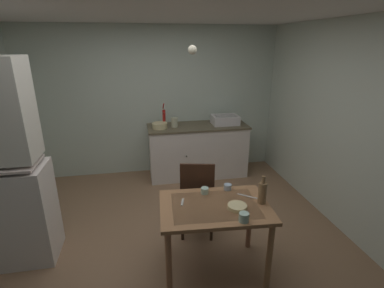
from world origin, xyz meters
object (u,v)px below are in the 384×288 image
(chair_far_side, at_px, (197,198))
(serving_bowl_wide, at_px, (237,207))
(teacup_mint, at_px, (228,187))
(dining_table, at_px, (215,215))
(hand_pump, at_px, (164,117))
(mixing_bowl_counter, at_px, (160,126))
(sink_basin, at_px, (225,120))
(glass_bottle, at_px, (262,192))

(chair_far_side, bearing_deg, serving_bowl_wide, -70.20)
(chair_far_side, relative_size, teacup_mint, 12.16)
(dining_table, bearing_deg, teacup_mint, 52.57)
(dining_table, relative_size, serving_bowl_wide, 6.03)
(hand_pump, relative_size, mixing_bowl_counter, 1.58)
(sink_basin, distance_m, dining_table, 2.43)
(glass_bottle, bearing_deg, teacup_mint, 127.30)
(mixing_bowl_counter, relative_size, glass_bottle, 0.88)
(dining_table, bearing_deg, mixing_bowl_counter, 98.62)
(mixing_bowl_counter, xyz_separation_m, serving_bowl_wide, (0.53, -2.32, -0.17))
(chair_far_side, xyz_separation_m, serving_bowl_wide, (0.24, -0.67, 0.26))
(serving_bowl_wide, bearing_deg, teacup_mint, 86.49)
(hand_pump, xyz_separation_m, mixing_bowl_counter, (-0.08, -0.10, -0.12))
(sink_basin, distance_m, hand_pump, 1.04)
(hand_pump, bearing_deg, glass_bottle, -73.27)
(teacup_mint, relative_size, glass_bottle, 0.29)
(dining_table, xyz_separation_m, teacup_mint, (0.21, 0.28, 0.14))
(mixing_bowl_counter, bearing_deg, chair_far_side, -80.14)
(sink_basin, relative_size, serving_bowl_wide, 2.43)
(sink_basin, height_order, dining_table, sink_basin)
(mixing_bowl_counter, xyz_separation_m, dining_table, (0.34, -2.23, -0.30))
(teacup_mint, xyz_separation_m, glass_bottle, (0.24, -0.32, 0.09))
(sink_basin, bearing_deg, mixing_bowl_counter, -177.44)
(sink_basin, xyz_separation_m, teacup_mint, (-0.57, -2.00, -0.19))
(mixing_bowl_counter, height_order, chair_far_side, mixing_bowl_counter)
(sink_basin, relative_size, chair_far_side, 0.45)
(hand_pump, xyz_separation_m, serving_bowl_wide, (0.45, -2.42, -0.30))
(mixing_bowl_counter, xyz_separation_m, teacup_mint, (0.55, -1.95, -0.16))
(sink_basin, distance_m, serving_bowl_wide, 2.45)
(hand_pump, height_order, dining_table, hand_pump)
(dining_table, relative_size, glass_bottle, 3.86)
(glass_bottle, bearing_deg, hand_pump, 106.73)
(chair_far_side, height_order, serving_bowl_wide, chair_far_side)
(dining_table, distance_m, glass_bottle, 0.51)
(sink_basin, bearing_deg, chair_far_side, -116.09)
(teacup_mint, bearing_deg, dining_table, -127.43)
(serving_bowl_wide, xyz_separation_m, teacup_mint, (0.02, 0.37, 0.01))
(glass_bottle, bearing_deg, chair_far_side, 129.25)
(teacup_mint, distance_m, glass_bottle, 0.41)
(hand_pump, xyz_separation_m, chair_far_side, (0.20, -1.74, -0.56))
(mixing_bowl_counter, distance_m, glass_bottle, 2.40)
(sink_basin, bearing_deg, teacup_mint, -105.84)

